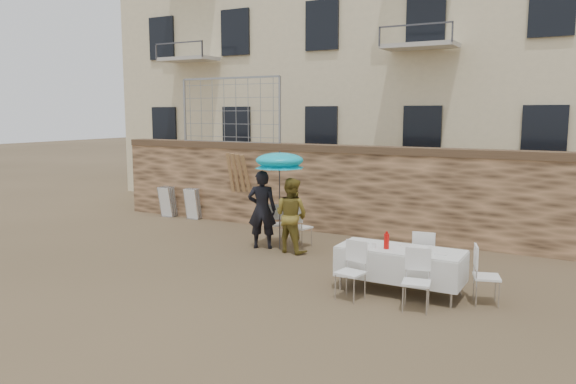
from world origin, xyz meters
The scene contains 17 objects.
ground centered at (0.00, 0.00, 0.00)m, with size 80.00×80.00×0.00m, color brown.
stone_wall centered at (0.00, 5.00, 1.10)m, with size 13.00×0.50×2.20m, color #856142.
chain_link_fence centered at (-3.00, 5.00, 3.10)m, with size 3.20×0.06×1.80m, color gray, non-canonical shape.
man_suit centered at (-0.49, 2.60, 0.89)m, with size 0.65×0.43×1.78m, color black.
woman_dress centered at (0.26, 2.60, 0.82)m, with size 0.80×0.62×1.65m, color #A68D32.
umbrella centered at (-0.09, 2.70, 1.95)m, with size 1.11×1.11×2.06m.
couple_chair_left centered at (-0.49, 3.15, 0.48)m, with size 0.48×0.48×0.96m, color white, non-canonical shape.
couple_chair_right centered at (0.21, 3.15, 0.48)m, with size 0.48×0.48×0.96m, color white, non-canonical shape.
banquet_table centered at (3.23, 1.03, 0.73)m, with size 2.10×0.85×0.78m.
soda_bottle centered at (3.03, 0.88, 0.91)m, with size 0.09×0.09×0.26m, color red.
table_chair_front_left centered at (2.63, 0.28, 0.48)m, with size 0.48×0.48×0.96m, color white, non-canonical shape.
table_chair_front_right centered at (3.73, 0.28, 0.48)m, with size 0.48×0.48×0.96m, color white, non-canonical shape.
table_chair_back centered at (3.43, 1.83, 0.48)m, with size 0.48×0.48×0.96m, color white, non-canonical shape.
table_chair_side centered at (4.63, 1.13, 0.48)m, with size 0.48×0.48×0.96m, color white, non-canonical shape.
chair_stack_left centered at (-4.95, 4.66, 0.46)m, with size 0.46×0.40×0.92m, color white, non-canonical shape.
chair_stack_right centered at (-4.05, 4.66, 0.46)m, with size 0.46×0.32×0.92m, color white, non-canonical shape.
wood_planks centered at (-2.45, 4.73, 1.00)m, with size 0.70×0.20×2.00m, color #A37749, non-canonical shape.
Camera 1 is at (6.06, -8.01, 3.06)m, focal length 35.00 mm.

